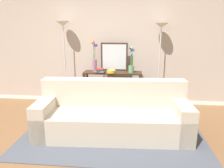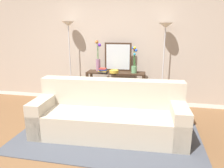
{
  "view_description": "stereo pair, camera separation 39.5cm",
  "coord_description": "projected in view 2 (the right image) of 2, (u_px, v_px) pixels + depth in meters",
  "views": [
    {
      "loc": [
        0.71,
        -2.62,
        1.71
      ],
      "look_at": [
        0.33,
        1.18,
        0.7
      ],
      "focal_mm": 33.66,
      "sensor_mm": 36.0,
      "label": 1
    },
    {
      "loc": [
        1.1,
        -2.57,
        1.71
      ],
      "look_at": [
        0.33,
        1.18,
        0.7
      ],
      "focal_mm": 33.66,
      "sensor_mm": 36.0,
      "label": 2
    }
  ],
  "objects": [
    {
      "name": "vase_short_flowers",
      "position": [
        134.0,
        64.0,
        4.41
      ],
      "size": [
        0.12,
        0.12,
        0.56
      ],
      "color": "#669E6B",
      "rests_on": "console_table"
    },
    {
      "name": "console_table",
      "position": [
        116.0,
        83.0,
        4.62
      ],
      "size": [
        1.26,
        0.35,
        0.8
      ],
      "color": "#382619",
      "rests_on": "ground"
    },
    {
      "name": "back_wall",
      "position": [
        107.0,
        46.0,
        4.85
      ],
      "size": [
        12.0,
        0.15,
        2.66
      ],
      "color": "white",
      "rests_on": "ground"
    },
    {
      "name": "floor_lamp_right",
      "position": [
        165.0,
        43.0,
        4.28
      ],
      "size": [
        0.28,
        0.28,
        1.83
      ],
      "color": "silver",
      "rests_on": "ground"
    },
    {
      "name": "area_rug",
      "position": [
        107.0,
        137.0,
        3.41
      ],
      "size": [
        2.96,
        1.6,
        0.01
      ],
      "color": "#474C56",
      "rests_on": "ground"
    },
    {
      "name": "book_row_under_console",
      "position": [
        99.0,
        103.0,
        4.83
      ],
      "size": [
        0.26,
        0.18,
        0.12
      ],
      "color": "#236033",
      "rests_on": "ground"
    },
    {
      "name": "fruit_bowl",
      "position": [
        114.0,
        71.0,
        4.46
      ],
      "size": [
        0.19,
        0.19,
        0.06
      ],
      "color": "gold",
      "rests_on": "console_table"
    },
    {
      "name": "ground_plane",
      "position": [
        74.0,
        150.0,
        3.08
      ],
      "size": [
        16.0,
        16.0,
        0.02
      ],
      "primitive_type": "cube",
      "color": "brown"
    },
    {
      "name": "vase_tall_flowers",
      "position": [
        98.0,
        59.0,
        4.6
      ],
      "size": [
        0.13,
        0.11,
        0.67
      ],
      "color": "gray",
      "rests_on": "console_table"
    },
    {
      "name": "wall_mirror",
      "position": [
        118.0,
        57.0,
        4.61
      ],
      "size": [
        0.59,
        0.02,
        0.62
      ],
      "color": "#382619",
      "rests_on": "console_table"
    },
    {
      "name": "couch",
      "position": [
        109.0,
        116.0,
        3.48
      ],
      "size": [
        2.48,
        0.98,
        0.88
      ],
      "color": "#BCB29E",
      "rests_on": "ground"
    },
    {
      "name": "floor_lamp_left",
      "position": [
        69.0,
        40.0,
        4.68
      ],
      "size": [
        0.28,
        0.28,
        1.87
      ],
      "color": "silver",
      "rests_on": "ground"
    },
    {
      "name": "book_stack",
      "position": [
        103.0,
        71.0,
        4.49
      ],
      "size": [
        0.21,
        0.17,
        0.09
      ],
      "color": "#2D2D33",
      "rests_on": "console_table"
    }
  ]
}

